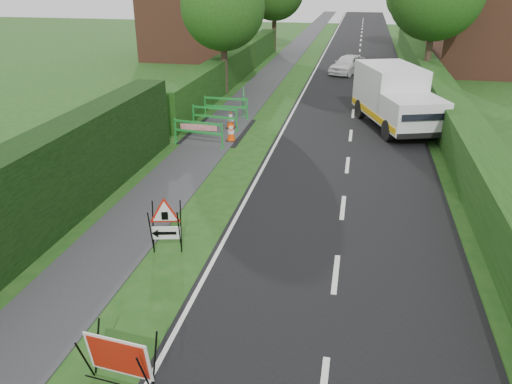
{
  "coord_description": "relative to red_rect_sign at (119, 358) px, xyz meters",
  "views": [
    {
      "loc": [
        2.66,
        -8.64,
        6.24
      ],
      "look_at": [
        0.36,
        2.5,
        1.19
      ],
      "focal_mm": 35.0,
      "sensor_mm": 36.0,
      "label": 1
    }
  ],
  "objects": [
    {
      "name": "traffic_cone_1",
      "position": [
        5.68,
        16.84,
        -0.16
      ],
      "size": [
        0.38,
        0.38,
        0.79
      ],
      "color": "black",
      "rests_on": "ground"
    },
    {
      "name": "works_van",
      "position": [
        4.99,
        16.19,
        0.78
      ],
      "size": [
        3.8,
        5.87,
        2.51
      ],
      "rotation": [
        0.0,
        0.0,
        0.34
      ],
      "color": "silver",
      "rests_on": "ground"
    },
    {
      "name": "redwhite_plank",
      "position": [
        -2.78,
        12.94,
        -0.55
      ],
      "size": [
        1.5,
        0.14,
        0.25
      ],
      "primitive_type": "cube",
      "rotation": [
        0.0,
        0.0,
        0.07
      ],
      "color": "red",
      "rests_on": "ground"
    },
    {
      "name": "ped_barrier_1",
      "position": [
        -2.47,
        14.23,
        0.08
      ],
      "size": [
        2.09,
        0.61,
        1.0
      ],
      "rotation": [
        0.0,
        0.0,
        -0.13
      ],
      "color": "#198C2D",
      "rests_on": "ground"
    },
    {
      "name": "hedge_west_near",
      "position": [
        -4.23,
        2.97,
        -0.55
      ],
      "size": [
        1.1,
        18.0,
        2.5
      ],
      "primitive_type": "cube",
      "color": "black",
      "rests_on": "ground"
    },
    {
      "name": "ped_barrier_3",
      "position": [
        -1.93,
        17.37,
        0.08
      ],
      "size": [
        0.83,
        2.08,
        1.0
      ],
      "rotation": [
        0.0,
        0.0,
        1.81
      ],
      "color": "#198C2D",
      "rests_on": "ground"
    },
    {
      "name": "ground",
      "position": [
        0.77,
        2.97,
        -0.55
      ],
      "size": [
        120.0,
        120.0,
        0.0
      ],
      "primitive_type": "plane",
      "color": "#1A4814",
      "rests_on": "ground"
    },
    {
      "name": "hedge_west_far",
      "position": [
        -4.23,
        24.97,
        -0.55
      ],
      "size": [
        1.0,
        24.0,
        1.8
      ],
      "primitive_type": "cube",
      "color": "#14380F",
      "rests_on": "ground"
    },
    {
      "name": "hedge_east",
      "position": [
        7.27,
        18.97,
        -0.55
      ],
      "size": [
        1.2,
        50.0,
        1.5
      ],
      "primitive_type": "cube",
      "color": "#14380F",
      "rests_on": "ground"
    },
    {
      "name": "house_west",
      "position": [
        -9.23,
        32.97,
        2.35
      ],
      "size": [
        7.5,
        7.4,
        7.88
      ],
      "color": "brown",
      "rests_on": "ground"
    },
    {
      "name": "house_east_b",
      "position": [
        12.77,
        44.97,
        2.35
      ],
      "size": [
        7.5,
        7.4,
        7.88
      ],
      "color": "brown",
      "rests_on": "ground"
    },
    {
      "name": "ped_barrier_0",
      "position": [
        -2.49,
        11.99,
        0.08
      ],
      "size": [
        2.09,
        0.64,
        1.0
      ],
      "rotation": [
        0.0,
        0.0,
        -0.14
      ],
      "color": "#198C2D",
      "rests_on": "ground"
    },
    {
      "name": "traffic_cone_3",
      "position": [
        -1.4,
        12.81,
        -0.16
      ],
      "size": [
        0.38,
        0.38,
        0.79
      ],
      "color": "black",
      "rests_on": "ground"
    },
    {
      "name": "ped_barrier_2",
      "position": [
        -2.45,
        16.02,
        0.08
      ],
      "size": [
        2.07,
        0.4,
        1.0
      ],
      "rotation": [
        0.0,
        0.0,
        -0.02
      ],
      "color": "#198C2D",
      "rests_on": "ground"
    },
    {
      "name": "footpath",
      "position": [
        -2.23,
        37.97,
        -0.54
      ],
      "size": [
        2.0,
        90.0,
        0.02
      ],
      "primitive_type": "cube",
      "color": "#2D2D30",
      "rests_on": "ground"
    },
    {
      "name": "traffic_cone_0",
      "position": [
        5.33,
        14.57,
        -0.16
      ],
      "size": [
        0.38,
        0.38,
        0.79
      ],
      "color": "black",
      "rests_on": "ground"
    },
    {
      "name": "traffic_cone_2",
      "position": [
        6.23,
        18.42,
        -0.16
      ],
      "size": [
        0.38,
        0.38,
        0.79
      ],
      "color": "black",
      "rests_on": "ground"
    },
    {
      "name": "red_rect_sign",
      "position": [
        0.0,
        0.0,
        0.0
      ],
      "size": [
        1.17,
        0.79,
        0.95
      ],
      "rotation": [
        0.0,
        0.0,
        -0.1
      ],
      "color": "black",
      "rests_on": "ground"
    },
    {
      "name": "traffic_cone_4",
      "position": [
        -1.85,
        14.5,
        -0.16
      ],
      "size": [
        0.38,
        0.38,
        0.79
      ],
      "color": "black",
      "rests_on": "ground"
    },
    {
      "name": "road_surface",
      "position": [
        3.27,
        37.97,
        -0.54
      ],
      "size": [
        6.0,
        90.0,
        0.02
      ],
      "primitive_type": "cube",
      "color": "black",
      "rests_on": "ground"
    },
    {
      "name": "house_east_a",
      "position": [
        11.77,
        30.97,
        2.35
      ],
      "size": [
        7.5,
        7.4,
        7.88
      ],
      "color": "brown",
      "rests_on": "ground"
    },
    {
      "name": "hatchback_car",
      "position": [
        2.6,
        28.26,
        0.06
      ],
      "size": [
        2.64,
        3.86,
        1.22
      ],
      "primitive_type": "imported",
      "rotation": [
        0.0,
        0.0,
        -0.37
      ],
      "color": "white",
      "rests_on": "ground"
    },
    {
      "name": "tree_nw",
      "position": [
        -3.83,
        20.97,
        3.93
      ],
      "size": [
        4.4,
        4.4,
        6.7
      ],
      "color": "#2D2116",
      "rests_on": "ground"
    },
    {
      "name": "triangle_sign",
      "position": [
        -0.8,
        4.09,
        0.31
      ],
      "size": [
        1.01,
        1.01,
        1.23
      ],
      "rotation": [
        0.0,
        0.0,
        0.23
      ],
      "color": "black",
      "rests_on": "ground"
    }
  ]
}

